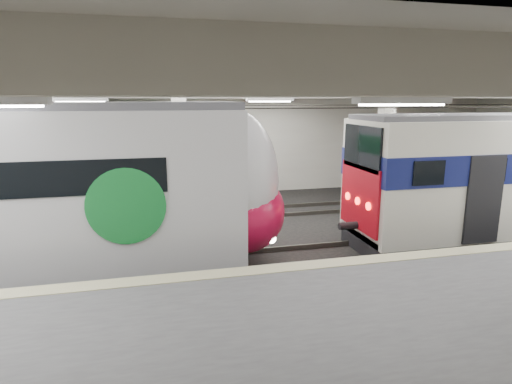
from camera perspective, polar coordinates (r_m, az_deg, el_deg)
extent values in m
cube|color=black|center=(13.79, 3.94, -9.07)|extent=(36.00, 24.00, 0.10)
cube|color=silver|center=(12.85, 4.32, 14.86)|extent=(36.00, 24.00, 0.20)
cube|color=beige|center=(22.68, -3.56, 6.69)|extent=(30.00, 0.10, 5.50)
cube|color=#504F52|center=(8.23, 18.61, -20.94)|extent=(30.00, 7.00, 1.10)
cube|color=#C2BC89|center=(10.53, 9.38, -9.39)|extent=(30.00, 0.50, 0.02)
cube|color=beige|center=(15.42, -10.04, 3.85)|extent=(0.50, 0.50, 5.50)
cube|color=beige|center=(17.78, 16.71, 4.63)|extent=(0.50, 0.50, 5.50)
cube|color=beige|center=(12.84, 4.29, 13.52)|extent=(30.00, 18.00, 0.50)
cube|color=#59544C|center=(13.74, 3.94, -8.57)|extent=(30.00, 1.52, 0.16)
cube|color=#59544C|center=(18.81, -1.06, -2.75)|extent=(30.00, 1.52, 0.16)
cylinder|color=black|center=(12.84, 4.25, 11.07)|extent=(30.00, 0.03, 0.03)
cylinder|color=black|center=(18.16, -1.12, 11.47)|extent=(30.00, 0.03, 0.03)
cube|color=white|center=(10.95, 7.52, 11.93)|extent=(26.00, 8.40, 0.12)
ellipsoid|color=silver|center=(12.68, -2.61, 1.50)|extent=(2.47, 3.05, 4.11)
ellipsoid|color=#C01039|center=(12.91, -2.04, -2.50)|extent=(2.62, 3.12, 2.51)
cylinder|color=#178032|center=(10.98, -16.92, -1.86)|extent=(1.93, 0.06, 1.93)
cube|color=#AC0B18|center=(14.13, 13.62, -0.70)|extent=(0.08, 2.50, 2.10)
cube|color=black|center=(13.87, 13.95, 5.77)|extent=(0.08, 2.35, 1.37)
cube|color=silver|center=(18.38, -26.28, 3.07)|extent=(14.28, 3.48, 3.84)
cube|color=#178032|center=(18.32, -26.44, 4.63)|extent=(14.32, 3.54, 0.81)
cube|color=#4C4C51|center=(18.21, -26.90, 9.36)|extent=(14.25, 2.97, 0.16)
cube|color=black|center=(18.79, -25.67, -3.32)|extent=(14.26, 3.17, 0.60)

